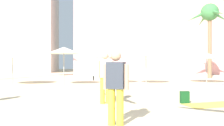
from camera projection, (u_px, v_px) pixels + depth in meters
hotel_pink at (160, 10)px, 33.67m from camera, size 24.26×9.42×18.48m
palm_tree_left at (210, 17)px, 22.74m from camera, size 4.70×4.72×7.29m
cafe_umbrella_0 at (207, 56)px, 16.55m from camera, size 2.76×2.76×2.14m
cafe_umbrella_2 at (13, 55)px, 15.41m from camera, size 2.77×2.77×2.18m
cafe_umbrella_3 at (146, 53)px, 15.99m from camera, size 2.21×2.21×2.41m
cafe_umbrella_5 at (110, 54)px, 16.21m from camera, size 2.34×2.34×2.27m
cafe_umbrella_6 at (64, 50)px, 15.12m from camera, size 2.23×2.23×2.48m
beach_towel at (212, 105)px, 7.79m from camera, size 2.04×1.30×0.01m
backpack at (185, 97)px, 8.16m from camera, size 0.31×0.26×0.42m
person_far_right at (105, 76)px, 8.21m from camera, size 1.24×2.99×1.78m
person_mid_right at (116, 84)px, 5.21m from camera, size 0.58×0.37×1.68m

